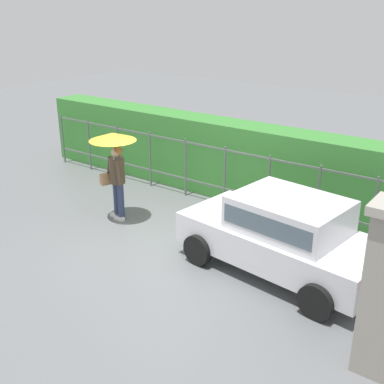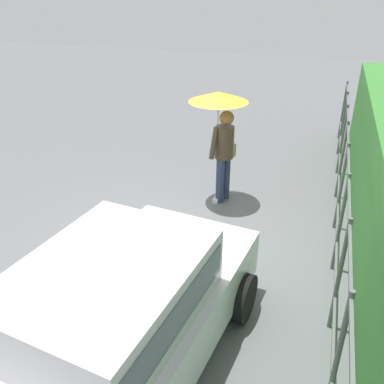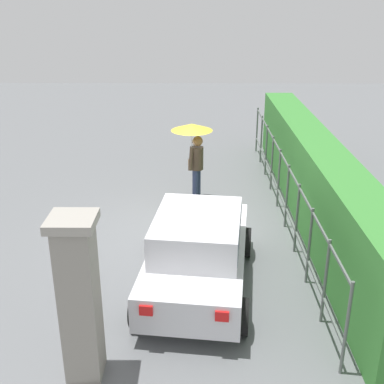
{
  "view_description": "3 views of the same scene",
  "coord_description": "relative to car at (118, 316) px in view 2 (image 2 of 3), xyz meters",
  "views": [
    {
      "loc": [
        5.74,
        -6.77,
        4.64
      ],
      "look_at": [
        0.12,
        0.83,
        0.98
      ],
      "focal_mm": 45.73,
      "sensor_mm": 36.0,
      "label": 1
    },
    {
      "loc": [
        4.93,
        2.17,
        3.64
      ],
      "look_at": [
        0.01,
        0.51,
        1.0
      ],
      "focal_mm": 38.15,
      "sensor_mm": 36.0,
      "label": 2
    },
    {
      "loc": [
        10.01,
        0.52,
        4.96
      ],
      "look_at": [
        0.62,
        0.44,
        1.18
      ],
      "focal_mm": 45.82,
      "sensor_mm": 36.0,
      "label": 3
    }
  ],
  "objects": [
    {
      "name": "ground_plane",
      "position": [
        -2.37,
        -0.56,
        -0.8
      ],
      "size": [
        40.0,
        40.0,
        0.0
      ],
      "primitive_type": "plane",
      "color": "slate"
    },
    {
      "name": "car",
      "position": [
        0.0,
        0.0,
        0.0
      ],
      "size": [
        3.89,
        2.21,
        1.48
      ],
      "rotation": [
        0.0,
        0.0,
        3.02
      ],
      "color": "silver",
      "rests_on": "ground"
    },
    {
      "name": "pedestrian",
      "position": [
        -4.09,
        -0.09,
        0.7
      ],
      "size": [
        1.02,
        1.02,
        2.05
      ],
      "rotation": [
        0.0,
        0.0,
        -1.89
      ],
      "color": "#2D3856",
      "rests_on": "ground"
    },
    {
      "name": "fence_section",
      "position": [
        -3.15,
        2.01,
        0.02
      ],
      "size": [
        10.66,
        0.05,
        1.5
      ],
      "color": "#59605B",
      "rests_on": "ground"
    }
  ]
}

